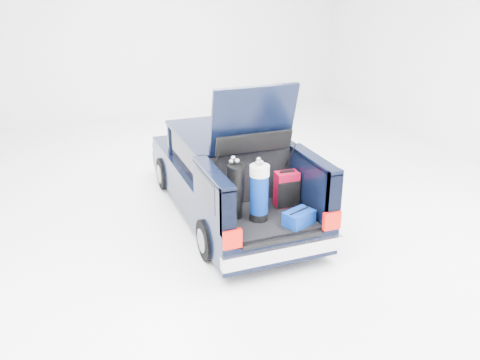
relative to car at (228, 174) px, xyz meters
name	(u,v)px	position (x,y,z in m)	size (l,w,h in m)	color
ground	(230,212)	(0.00, -0.11, -0.67)	(14.00, 14.00, 0.00)	white
car	(228,174)	(0.00, 0.00, 0.00)	(1.87, 4.65, 2.47)	black
red_suitcase	(287,189)	(0.47, -1.36, 0.20)	(0.36, 0.24, 0.58)	maroon
black_golf_bag	(235,191)	(-0.41, -1.46, 0.35)	(0.36, 0.40, 0.94)	black
blue_golf_bag	(259,192)	(-0.10, -1.63, 0.35)	(0.37, 0.37, 0.94)	black
blue_duffel	(299,218)	(0.37, -1.99, 0.03)	(0.50, 0.41, 0.22)	navy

